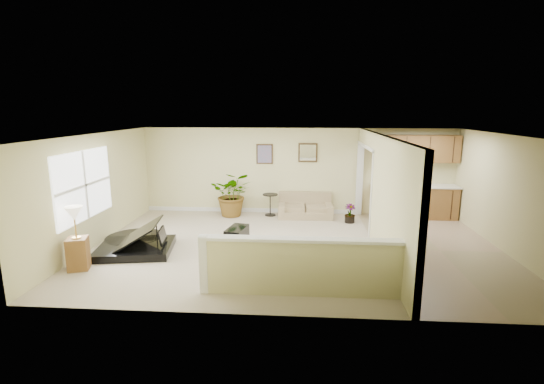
# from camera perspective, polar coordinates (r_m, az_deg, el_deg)

# --- Properties ---
(floor) EXTENTS (9.00, 9.00, 0.00)m
(floor) POSITION_cam_1_polar(r_m,az_deg,el_deg) (8.91, 3.39, -7.99)
(floor) COLOR tan
(floor) RESTS_ON ground
(back_wall) EXTENTS (9.00, 0.04, 2.50)m
(back_wall) POSITION_cam_1_polar(r_m,az_deg,el_deg) (11.52, 3.66, 3.01)
(back_wall) COLOR beige
(back_wall) RESTS_ON floor
(front_wall) EXTENTS (9.00, 0.04, 2.50)m
(front_wall) POSITION_cam_1_polar(r_m,az_deg,el_deg) (5.67, 3.16, -6.44)
(front_wall) COLOR beige
(front_wall) RESTS_ON floor
(left_wall) EXTENTS (0.04, 6.00, 2.50)m
(left_wall) POSITION_cam_1_polar(r_m,az_deg,el_deg) (9.71, -24.12, 0.30)
(left_wall) COLOR beige
(left_wall) RESTS_ON floor
(right_wall) EXTENTS (0.04, 6.00, 2.50)m
(right_wall) POSITION_cam_1_polar(r_m,az_deg,el_deg) (9.64, 31.32, -0.48)
(right_wall) COLOR beige
(right_wall) RESTS_ON floor
(ceiling) EXTENTS (9.00, 6.00, 0.04)m
(ceiling) POSITION_cam_1_polar(r_m,az_deg,el_deg) (8.39, 3.61, 8.27)
(ceiling) COLOR white
(ceiling) RESTS_ON back_wall
(kitchen_vinyl) EXTENTS (2.70, 6.00, 0.01)m
(kitchen_vinyl) POSITION_cam_1_polar(r_m,az_deg,el_deg) (9.43, 23.11, -7.81)
(kitchen_vinyl) COLOR #9C8369
(kitchen_vinyl) RESTS_ON floor
(interior_partition) EXTENTS (0.18, 5.99, 2.50)m
(interior_partition) POSITION_cam_1_polar(r_m,az_deg,el_deg) (8.99, 15.07, -0.12)
(interior_partition) COLOR beige
(interior_partition) RESTS_ON floor
(pony_half_wall) EXTENTS (3.42, 0.22, 1.00)m
(pony_half_wall) POSITION_cam_1_polar(r_m,az_deg,el_deg) (6.58, 3.86, -10.58)
(pony_half_wall) COLOR beige
(pony_half_wall) RESTS_ON floor
(left_window) EXTENTS (0.05, 2.15, 1.45)m
(left_window) POSITION_cam_1_polar(r_m,az_deg,el_deg) (9.24, -25.58, 0.89)
(left_window) COLOR white
(left_window) RESTS_ON left_wall
(wall_art_left) EXTENTS (0.48, 0.04, 0.58)m
(wall_art_left) POSITION_cam_1_polar(r_m,az_deg,el_deg) (11.47, -1.08, 5.52)
(wall_art_left) COLOR #3C2B16
(wall_art_left) RESTS_ON back_wall
(wall_mirror) EXTENTS (0.55, 0.04, 0.55)m
(wall_mirror) POSITION_cam_1_polar(r_m,az_deg,el_deg) (11.42, 5.21, 5.70)
(wall_mirror) COLOR #3C2B16
(wall_mirror) RESTS_ON back_wall
(kitchen_cabinets) EXTENTS (2.36, 0.65, 2.33)m
(kitchen_cabinets) POSITION_cam_1_polar(r_m,az_deg,el_deg) (11.74, 19.40, 0.64)
(kitchen_cabinets) COLOR brown
(kitchen_cabinets) RESTS_ON floor
(piano) EXTENTS (1.96, 2.00, 1.45)m
(piano) POSITION_cam_1_polar(r_m,az_deg,el_deg) (9.08, -19.23, -4.25)
(piano) COLOR black
(piano) RESTS_ON floor
(piano_bench) EXTENTS (0.48, 0.76, 0.47)m
(piano_bench) POSITION_cam_1_polar(r_m,az_deg,el_deg) (8.83, -5.10, -6.60)
(piano_bench) COLOR black
(piano_bench) RESTS_ON floor
(loveseat) EXTENTS (1.55, 0.91, 0.88)m
(loveseat) POSITION_cam_1_polar(r_m,az_deg,el_deg) (11.34, 4.83, -1.87)
(loveseat) COLOR tan
(loveseat) RESTS_ON floor
(accent_table) EXTENTS (0.44, 0.44, 0.63)m
(accent_table) POSITION_cam_1_polar(r_m,az_deg,el_deg) (11.37, -0.26, -1.43)
(accent_table) COLOR black
(accent_table) RESTS_ON floor
(palm_plant) EXTENTS (1.19, 1.04, 1.29)m
(palm_plant) POSITION_cam_1_polar(r_m,az_deg,el_deg) (11.33, -5.68, -0.33)
(palm_plant) COLOR black
(palm_plant) RESTS_ON floor
(small_plant) EXTENTS (0.34, 0.34, 0.52)m
(small_plant) POSITION_cam_1_polar(r_m,az_deg,el_deg) (10.90, 11.20, -3.25)
(small_plant) COLOR black
(small_plant) RESTS_ON floor
(lamp_stand) EXTENTS (0.46, 0.46, 1.25)m
(lamp_stand) POSITION_cam_1_polar(r_m,az_deg,el_deg) (8.44, -26.39, -6.64)
(lamp_stand) COLOR brown
(lamp_stand) RESTS_ON floor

